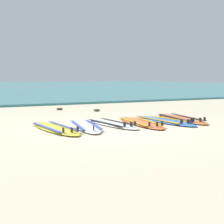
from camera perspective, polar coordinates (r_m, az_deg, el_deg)
ground_plane at (r=8.18m, az=0.86°, el=-2.59°), size 80.00×80.00×0.00m
surfboard_0 at (r=7.85m, az=-9.99°, el=-2.78°), size 0.89×2.49×0.18m
surfboard_1 at (r=8.06m, az=-4.66°, el=-2.48°), size 0.93×2.33×0.18m
surfboard_2 at (r=8.45m, az=-0.12°, el=-2.05°), size 0.85×2.28×0.18m
surfboard_3 at (r=8.71m, az=4.91°, el=-1.83°), size 0.87×2.52×0.18m
surfboard_4 at (r=9.16m, az=8.99°, el=-1.49°), size 0.83×2.53×0.18m
surfboard_5 at (r=9.69m, az=11.86°, el=-1.12°), size 0.92×2.60×0.18m
seaweed_clump_near_shoreline at (r=11.82m, az=-2.68°, el=0.33°), size 0.24×0.19×0.08m
seaweed_clump_mid_sand at (r=12.41m, az=-9.16°, el=0.55°), size 0.25×0.20×0.09m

